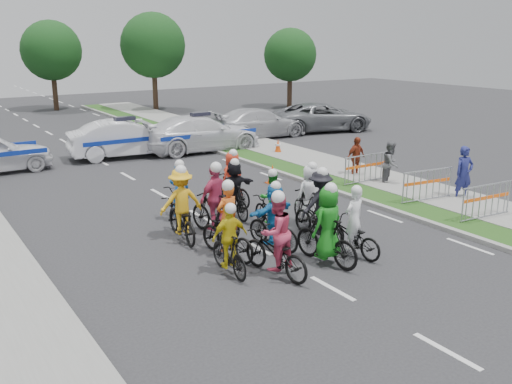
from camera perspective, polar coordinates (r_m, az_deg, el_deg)
ground at (r=12.46m, az=7.62°, el=-9.55°), size 90.00×90.00×0.00m
curb_right at (r=19.15m, az=9.53°, el=-0.47°), size 0.20×60.00×0.12m
grass_strip at (r=19.62m, az=11.03°, el=-0.18°), size 1.20×60.00×0.11m
sidewalk_right at (r=20.88m, az=14.60°, el=0.58°), size 2.40×60.00×0.13m
rider_0 at (r=14.12m, az=9.60°, el=-3.97°), size 0.82×1.82×1.80m
rider_1 at (r=13.45m, az=7.12°, el=-4.06°), size 0.91×1.96×2.00m
rider_2 at (r=12.71m, az=1.97°, el=-5.28°), size 0.98×2.05×2.01m
rider_3 at (r=12.83m, az=-2.70°, el=-5.47°), size 0.87×1.64×1.70m
rider_4 at (r=15.03m, az=6.35°, el=-1.98°), size 1.12×1.96×1.98m
rider_5 at (r=14.30m, az=1.79°, el=-2.83°), size 1.48×1.76×1.78m
rider_6 at (r=13.82m, az=-2.93°, el=-3.98°), size 0.96×2.00×1.96m
rider_7 at (r=15.92m, az=5.39°, el=-1.03°), size 0.88×1.88×1.91m
rider_8 at (r=15.87m, az=1.48°, el=-1.39°), size 0.75×1.71×1.72m
rider_9 at (r=15.30m, az=-4.09°, el=-1.54°), size 1.09×2.01×2.04m
rider_10 at (r=15.07m, az=-7.51°, el=-1.89°), size 1.20×2.07×2.04m
rider_11 at (r=16.73m, az=-2.24°, el=-0.08°), size 1.45×1.74×1.81m
rider_12 at (r=16.58m, az=-7.66°, el=-0.90°), size 0.88×1.88×1.85m
rider_13 at (r=17.90m, az=-2.40°, el=0.80°), size 0.84×1.81×1.85m
police_car_1 at (r=25.92m, az=-12.88°, el=5.22°), size 5.15×2.39×1.63m
police_car_2 at (r=26.72m, az=-5.54°, el=5.85°), size 5.84×2.71×1.65m
civilian_sedan at (r=30.21m, az=0.26°, el=6.92°), size 5.35×2.27×1.54m
civilian_suv at (r=32.54m, az=6.60°, el=7.47°), size 6.17×3.98×1.58m
spectator_0 at (r=19.69m, az=20.08°, el=1.74°), size 0.74×0.57×1.79m
spectator_1 at (r=20.95m, az=13.33°, el=2.77°), size 0.95×0.87×1.59m
spectator_2 at (r=21.91m, az=9.97°, el=3.44°), size 0.94×0.45×1.55m
barrier_0 at (r=17.73m, az=22.01°, el=-1.01°), size 2.03×0.66×1.12m
barrier_1 at (r=18.99m, az=16.71°, el=0.51°), size 2.05×0.76×1.12m
barrier_2 at (r=20.85m, az=10.86°, el=2.18°), size 2.00×0.50×1.12m
cone_0 at (r=20.78m, az=1.65°, el=1.79°), size 0.40×0.40×0.70m
cone_1 at (r=25.89m, az=2.21°, el=4.51°), size 0.40×0.40×0.70m
tree_1 at (r=41.87m, az=-10.26°, el=14.22°), size 4.55×4.55×6.82m
tree_2 at (r=42.90m, az=3.43°, el=13.52°), size 3.85×3.85×5.77m
tree_4 at (r=43.77m, az=-19.80°, el=13.16°), size 4.20×4.20×6.30m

